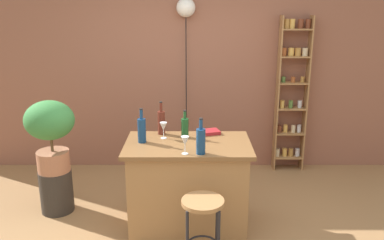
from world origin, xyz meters
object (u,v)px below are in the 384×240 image
(bottle_olive_oil, at_px, (200,140))
(spice_shelf, at_px, (291,92))
(bottle_wine_red, at_px, (141,130))
(wine_glass_left, at_px, (184,141))
(bar_stool, at_px, (202,216))
(cookbook, at_px, (208,132))
(wine_glass_center, at_px, (162,127))
(bottle_vinegar, at_px, (184,127))
(bottle_soda_blue, at_px, (160,122))
(pendant_globe_light, at_px, (185,10))
(potted_plant, at_px, (49,129))
(plant_stool, at_px, (55,191))

(bottle_olive_oil, bearing_deg, spice_shelf, 55.41)
(bottle_wine_red, height_order, wine_glass_left, bottle_wine_red)
(bar_stool, height_order, cookbook, cookbook)
(spice_shelf, relative_size, wine_glass_center, 12.42)
(bottle_vinegar, relative_size, bottle_soda_blue, 0.82)
(bottle_vinegar, distance_m, bottle_olive_oil, 0.48)
(bar_stool, distance_m, bottle_wine_red, 1.03)
(wine_glass_left, bearing_deg, pendant_globe_light, 90.42)
(potted_plant, relative_size, bottle_olive_oil, 2.32)
(wine_glass_left, bearing_deg, bar_stool, -66.58)
(pendant_globe_light, bearing_deg, potted_plant, -138.76)
(bar_stool, distance_m, wine_glass_left, 0.66)
(potted_plant, relative_size, bottle_wine_red, 2.28)
(spice_shelf, bearing_deg, wine_glass_center, -139.59)
(spice_shelf, bearing_deg, potted_plant, -157.08)
(potted_plant, relative_size, bottle_vinegar, 2.74)
(spice_shelf, bearing_deg, bottle_vinegar, -136.13)
(pendant_globe_light, bearing_deg, spice_shelf, -2.04)
(bottle_wine_red, bearing_deg, spice_shelf, 39.43)
(plant_stool, xyz_separation_m, bottle_soda_blue, (1.15, -0.04, 0.79))
(potted_plant, distance_m, wine_glass_left, 1.53)
(potted_plant, height_order, bottle_vinegar, potted_plant)
(bar_stool, bearing_deg, wine_glass_left, 113.42)
(pendant_globe_light, bearing_deg, bottle_soda_blue, -100.63)
(cookbook, bearing_deg, pendant_globe_light, 85.03)
(bottle_vinegar, xyz_separation_m, cookbook, (0.24, 0.12, -0.09))
(bottle_vinegar, bearing_deg, bottle_olive_oil, -71.93)
(spice_shelf, xyz_separation_m, bottle_soda_blue, (-1.61, -1.21, -0.04))
(wine_glass_center, distance_m, cookbook, 0.49)
(plant_stool, bearing_deg, cookbook, -1.11)
(bar_stool, bearing_deg, bottle_olive_oil, 91.85)
(potted_plant, bearing_deg, bar_stool, -31.62)
(bottle_vinegar, distance_m, pendant_globe_light, 1.76)
(cookbook, bearing_deg, bottle_soda_blue, 164.93)
(potted_plant, xyz_separation_m, bottle_vinegar, (1.40, -0.15, 0.06))
(bar_stool, bearing_deg, spice_shelf, 60.34)
(bar_stool, xyz_separation_m, spice_shelf, (1.21, 2.13, 0.60))
(bottle_wine_red, bearing_deg, bottle_soda_blue, 56.38)
(bottle_soda_blue, relative_size, cookbook, 1.63)
(bottle_olive_oil, distance_m, pendant_globe_light, 2.13)
(bottle_soda_blue, bearing_deg, bottle_vinegar, -23.78)
(spice_shelf, bearing_deg, bottle_olive_oil, -124.59)
(spice_shelf, xyz_separation_m, bottle_vinegar, (-1.37, -1.32, -0.07))
(bottle_wine_red, distance_m, wine_glass_left, 0.52)
(potted_plant, xyz_separation_m, wine_glass_center, (1.18, -0.18, 0.08))
(bar_stool, xyz_separation_m, bottle_soda_blue, (-0.40, 0.92, 0.55))
(bar_stool, height_order, plant_stool, bar_stool)
(plant_stool, xyz_separation_m, wine_glass_center, (1.18, -0.18, 0.78))
(bottle_soda_blue, xyz_separation_m, cookbook, (0.49, 0.01, -0.11))
(spice_shelf, relative_size, potted_plant, 2.65)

